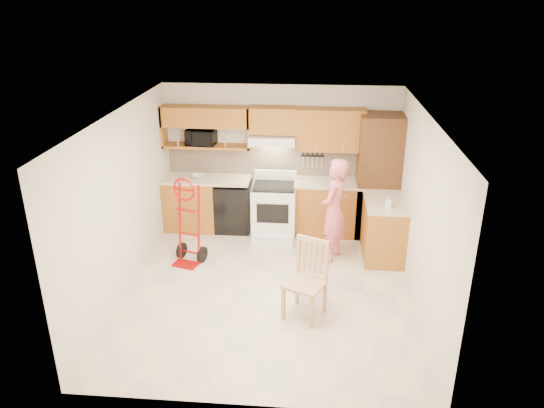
# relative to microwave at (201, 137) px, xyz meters

# --- Properties ---
(floor) EXTENTS (4.00, 4.50, 0.02)m
(floor) POSITION_rel_microwave_xyz_m (1.34, -2.08, -1.64)
(floor) COLOR beige
(floor) RESTS_ON ground
(ceiling) EXTENTS (4.00, 4.50, 0.02)m
(ceiling) POSITION_rel_microwave_xyz_m (1.34, -2.08, 0.88)
(ceiling) COLOR white
(ceiling) RESTS_ON ground
(wall_back) EXTENTS (4.00, 0.02, 2.50)m
(wall_back) POSITION_rel_microwave_xyz_m (1.34, 0.17, -0.38)
(wall_back) COLOR beige
(wall_back) RESTS_ON ground
(wall_front) EXTENTS (4.00, 0.02, 2.50)m
(wall_front) POSITION_rel_microwave_xyz_m (1.34, -4.34, -0.38)
(wall_front) COLOR beige
(wall_front) RESTS_ON ground
(wall_left) EXTENTS (0.02, 4.50, 2.50)m
(wall_left) POSITION_rel_microwave_xyz_m (-0.67, -2.08, -0.38)
(wall_left) COLOR beige
(wall_left) RESTS_ON ground
(wall_right) EXTENTS (0.02, 4.50, 2.50)m
(wall_right) POSITION_rel_microwave_xyz_m (3.35, -2.08, -0.38)
(wall_right) COLOR beige
(wall_right) RESTS_ON ground
(backsplash) EXTENTS (3.92, 0.03, 0.55)m
(backsplash) POSITION_rel_microwave_xyz_m (1.34, 0.15, -0.43)
(backsplash) COLOR #CDB495
(backsplash) RESTS_ON wall_back
(lower_cab_left) EXTENTS (0.90, 0.60, 0.90)m
(lower_cab_left) POSITION_rel_microwave_xyz_m (-0.21, -0.14, -1.18)
(lower_cab_left) COLOR #A86F23
(lower_cab_left) RESTS_ON ground
(dishwasher) EXTENTS (0.60, 0.60, 0.85)m
(dishwasher) POSITION_rel_microwave_xyz_m (0.54, -0.14, -1.20)
(dishwasher) COLOR black
(dishwasher) RESTS_ON ground
(lower_cab_right) EXTENTS (1.14, 0.60, 0.90)m
(lower_cab_right) POSITION_rel_microwave_xyz_m (2.17, -0.14, -1.18)
(lower_cab_right) COLOR #A86F23
(lower_cab_right) RESTS_ON ground
(countertop_left) EXTENTS (1.50, 0.63, 0.04)m
(countertop_left) POSITION_rel_microwave_xyz_m (0.09, -0.13, -0.71)
(countertop_left) COLOR beige
(countertop_left) RESTS_ON lower_cab_left
(countertop_right) EXTENTS (1.14, 0.63, 0.04)m
(countertop_right) POSITION_rel_microwave_xyz_m (2.17, -0.13, -0.71)
(countertop_right) COLOR beige
(countertop_right) RESTS_ON lower_cab_right
(cab_return_right) EXTENTS (0.60, 1.00, 0.90)m
(cab_return_right) POSITION_rel_microwave_xyz_m (3.04, -0.94, -1.18)
(cab_return_right) COLOR #A86F23
(cab_return_right) RESTS_ON ground
(countertop_return) EXTENTS (0.63, 1.00, 0.04)m
(countertop_return) POSITION_rel_microwave_xyz_m (3.04, -0.94, -0.71)
(countertop_return) COLOR beige
(countertop_return) RESTS_ON cab_return_right
(pantry_tall) EXTENTS (0.70, 0.60, 2.10)m
(pantry_tall) POSITION_rel_microwave_xyz_m (2.99, -0.14, -0.58)
(pantry_tall) COLOR #58341B
(pantry_tall) RESTS_ON ground
(upper_cab_left) EXTENTS (1.50, 0.33, 0.34)m
(upper_cab_left) POSITION_rel_microwave_xyz_m (0.09, 0.00, 0.35)
(upper_cab_left) COLOR #A86F23
(upper_cab_left) RESTS_ON wall_back
(upper_shelf_mw) EXTENTS (1.50, 0.33, 0.04)m
(upper_shelf_mw) POSITION_rel_microwave_xyz_m (0.09, 0.00, -0.16)
(upper_shelf_mw) COLOR #A86F23
(upper_shelf_mw) RESTS_ON wall_back
(upper_cab_center) EXTENTS (0.76, 0.33, 0.44)m
(upper_cab_center) POSITION_rel_microwave_xyz_m (1.22, 0.00, 0.31)
(upper_cab_center) COLOR #A86F23
(upper_cab_center) RESTS_ON wall_back
(upper_cab_right) EXTENTS (1.14, 0.33, 0.70)m
(upper_cab_right) POSITION_rel_microwave_xyz_m (2.17, 0.00, 0.17)
(upper_cab_right) COLOR #A86F23
(upper_cab_right) RESTS_ON wall_back
(range_hood) EXTENTS (0.76, 0.46, 0.14)m
(range_hood) POSITION_rel_microwave_xyz_m (1.22, -0.06, 0.00)
(range_hood) COLOR white
(range_hood) RESTS_ON wall_back
(knife_strip) EXTENTS (0.40, 0.05, 0.29)m
(knife_strip) POSITION_rel_microwave_xyz_m (1.89, 0.12, -0.39)
(knife_strip) COLOR black
(knife_strip) RESTS_ON backsplash
(microwave) EXTENTS (0.52, 0.38, 0.27)m
(microwave) POSITION_rel_microwave_xyz_m (0.00, 0.00, 0.00)
(microwave) COLOR black
(microwave) RESTS_ON upper_shelf_mw
(range) EXTENTS (0.73, 0.96, 1.08)m
(range) POSITION_rel_microwave_xyz_m (1.27, -0.38, -1.09)
(range) COLOR white
(range) RESTS_ON ground
(person) EXTENTS (0.58, 0.70, 1.65)m
(person) POSITION_rel_microwave_xyz_m (2.25, -1.10, -0.80)
(person) COLOR #E1696F
(person) RESTS_ON ground
(hand_truck) EXTENTS (0.61, 0.58, 1.26)m
(hand_truck) POSITION_rel_microwave_xyz_m (0.02, -1.42, -1.00)
(hand_truck) COLOR #A80B07
(hand_truck) RESTS_ON ground
(dining_chair) EXTENTS (0.63, 0.65, 1.04)m
(dining_chair) POSITION_rel_microwave_xyz_m (1.86, -2.70, -1.11)
(dining_chair) COLOR tan
(dining_chair) RESTS_ON ground
(soap_bottle) EXTENTS (0.10, 0.10, 0.20)m
(soap_bottle) POSITION_rel_microwave_xyz_m (3.04, -1.20, -0.59)
(soap_bottle) COLOR white
(soap_bottle) RESTS_ON countertop_return
(bowl) EXTENTS (0.25, 0.25, 0.05)m
(bowl) POSITION_rel_microwave_xyz_m (-0.07, -0.14, -0.66)
(bowl) COLOR white
(bowl) RESTS_ON countertop_left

